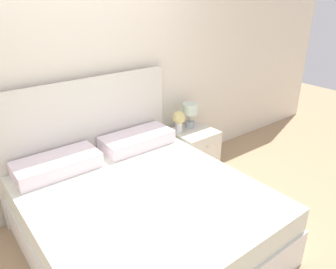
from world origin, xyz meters
The scene contains 6 objects.
ground_plane centered at (0.00, 0.00, 0.00)m, with size 12.00×12.00×0.00m, color tan.
wall_back centered at (0.00, 0.07, 1.30)m, with size 8.00×0.06×2.60m.
bed centered at (0.00, -0.91, 0.31)m, with size 1.82×1.98×1.30m.
nightstand centered at (1.22, -0.26, 0.26)m, with size 0.49×0.50×0.52m.
table_lamp centered at (1.26, -0.14, 0.72)m, with size 0.19×0.19×0.30m.
flower_vase centered at (1.06, -0.18, 0.68)m, with size 0.15×0.15×0.26m.
Camera 1 is at (-1.22, -2.91, 2.09)m, focal length 35.00 mm.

